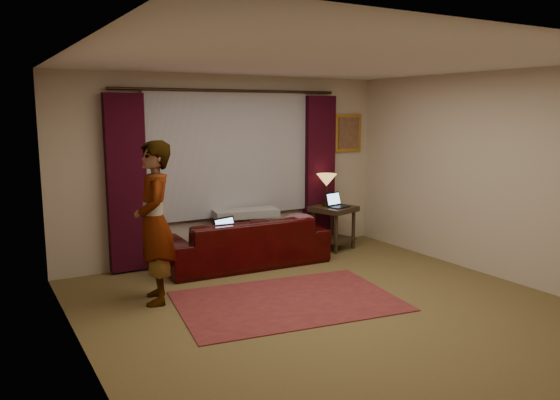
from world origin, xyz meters
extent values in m
cube|color=brown|center=(0.00, 0.00, -0.01)|extent=(5.00, 5.00, 0.01)
cube|color=silver|center=(0.00, 0.00, 2.60)|extent=(5.00, 5.00, 0.02)
cube|color=#C3B39B|center=(0.00, 2.50, 1.30)|extent=(5.00, 0.02, 2.60)
cube|color=#C3B39B|center=(0.00, -2.50, 1.30)|extent=(5.00, 0.02, 2.60)
cube|color=#C3B39B|center=(-2.50, 0.00, 1.30)|extent=(0.02, 5.00, 2.60)
cube|color=#C3B39B|center=(2.50, 0.00, 1.30)|extent=(0.02, 5.00, 2.60)
cube|color=#9C9BA3|center=(0.00, 2.44, 1.50)|extent=(2.50, 0.05, 1.80)
cube|color=black|center=(-1.50, 2.39, 1.18)|extent=(0.50, 0.14, 2.30)
cube|color=black|center=(1.50, 2.39, 1.18)|extent=(0.50, 0.14, 2.30)
cylinder|color=#311F0F|center=(0.00, 2.39, 2.38)|extent=(0.04, 0.04, 3.40)
cube|color=gold|center=(2.10, 2.47, 1.75)|extent=(0.50, 0.04, 0.60)
imported|color=black|center=(-0.03, 1.93, 0.45)|extent=(2.29, 1.09, 0.91)
cube|color=gray|center=(0.11, 2.18, 0.92)|extent=(0.96, 0.52, 0.11)
ellipsoid|color=brown|center=(0.74, 1.78, 0.56)|extent=(0.54, 0.44, 0.21)
cube|color=maroon|center=(-0.28, 0.37, 0.01)|extent=(2.61, 1.93, 0.01)
cube|color=black|center=(1.54, 2.05, 0.33)|extent=(0.72, 0.72, 0.66)
imported|color=gray|center=(-1.54, 1.11, 0.90)|extent=(0.63, 0.63, 1.79)
camera|label=1|loc=(-3.28, -4.63, 2.11)|focal=35.00mm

